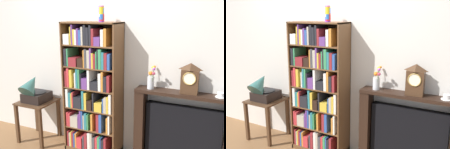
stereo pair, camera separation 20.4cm
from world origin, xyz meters
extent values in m
cube|color=silver|center=(0.14, 0.32, 1.30)|extent=(4.81, 0.08, 2.61)
cube|color=brown|center=(-0.38, 0.10, 0.90)|extent=(0.02, 0.35, 1.81)
cube|color=brown|center=(0.38, 0.10, 0.90)|extent=(0.02, 0.35, 1.81)
cube|color=#4C311C|center=(0.00, 0.27, 0.90)|extent=(0.77, 0.01, 1.81)
cube|color=brown|center=(0.00, 0.10, 1.80)|extent=(0.77, 0.35, 0.02)
cube|color=brown|center=(0.00, 0.10, 0.03)|extent=(0.77, 0.35, 0.06)
cube|color=maroon|center=(-0.33, 0.05, 0.17)|extent=(0.02, 0.24, 0.23)
cube|color=#B2A893|center=(-0.31, 0.06, 0.16)|extent=(0.02, 0.24, 0.21)
cube|color=gold|center=(-0.29, 0.05, 0.17)|extent=(0.02, 0.23, 0.22)
cube|color=maroon|center=(-0.26, 0.09, 0.17)|extent=(0.03, 0.31, 0.22)
cube|color=#2D519E|center=(-0.23, 0.07, 0.16)|extent=(0.02, 0.27, 0.21)
cube|color=orange|center=(-0.21, 0.08, 0.17)|extent=(0.02, 0.28, 0.22)
cube|color=#C63338|center=(-0.15, 0.07, 0.14)|extent=(0.08, 0.26, 0.16)
cube|color=#424247|center=(-0.08, 0.08, 0.16)|extent=(0.02, 0.28, 0.19)
cube|color=maroon|center=(-0.05, 0.08, 0.18)|extent=(0.04, 0.29, 0.24)
cube|color=white|center=(0.00, 0.06, 0.19)|extent=(0.04, 0.25, 0.26)
cube|color=#B2A893|center=(0.04, 0.07, 0.19)|extent=(0.03, 0.27, 0.25)
cube|color=#424247|center=(0.07, 0.08, 0.16)|extent=(0.03, 0.29, 0.21)
cube|color=#C63338|center=(0.12, 0.08, 0.17)|extent=(0.03, 0.29, 0.21)
cube|color=#388E56|center=(0.15, 0.05, 0.17)|extent=(0.03, 0.24, 0.22)
cube|color=#2D519E|center=(0.18, 0.06, 0.17)|extent=(0.02, 0.25, 0.22)
cube|color=black|center=(0.21, 0.07, 0.16)|extent=(0.04, 0.27, 0.20)
cube|color=maroon|center=(0.25, 0.07, 0.17)|extent=(0.03, 0.26, 0.22)
cube|color=brown|center=(0.00, 0.10, 0.36)|extent=(0.73, 0.33, 0.02)
cube|color=#C63338|center=(-0.33, 0.07, 0.47)|extent=(0.02, 0.27, 0.21)
cube|color=#C63338|center=(-0.30, 0.06, 0.46)|extent=(0.02, 0.25, 0.20)
cube|color=#B2A893|center=(-0.23, 0.07, 0.45)|extent=(0.12, 0.26, 0.16)
cube|color=#663884|center=(-0.15, 0.06, 0.47)|extent=(0.02, 0.25, 0.20)
cube|color=#663884|center=(-0.13, 0.07, 0.49)|extent=(0.02, 0.27, 0.26)
cube|color=#2D519E|center=(-0.10, 0.09, 0.50)|extent=(0.02, 0.30, 0.26)
cube|color=#B2A893|center=(-0.07, 0.06, 0.47)|extent=(0.02, 0.24, 0.20)
cube|color=teal|center=(-0.04, 0.07, 0.48)|extent=(0.03, 0.28, 0.23)
cube|color=#388E56|center=(-0.01, 0.09, 0.48)|extent=(0.02, 0.30, 0.22)
cube|color=orange|center=(0.05, 0.06, 0.48)|extent=(0.03, 0.25, 0.24)
cube|color=maroon|center=(0.14, 0.08, 0.49)|extent=(0.04, 0.29, 0.24)
cube|color=#2D519E|center=(0.18, 0.07, 0.49)|extent=(0.04, 0.26, 0.25)
cube|color=orange|center=(0.28, 0.07, 0.48)|extent=(0.02, 0.27, 0.22)
cube|color=white|center=(0.31, 0.07, 0.49)|extent=(0.02, 0.27, 0.25)
cube|color=brown|center=(0.00, 0.10, 0.65)|extent=(0.73, 0.33, 0.02)
cube|color=white|center=(-0.33, 0.07, 0.78)|extent=(0.04, 0.26, 0.26)
cube|color=teal|center=(-0.28, 0.06, 0.76)|extent=(0.03, 0.25, 0.21)
cube|color=gold|center=(-0.26, 0.07, 0.76)|extent=(0.02, 0.27, 0.20)
cube|color=#C63338|center=(-0.24, 0.06, 0.77)|extent=(0.02, 0.24, 0.22)
cube|color=black|center=(-0.16, 0.07, 0.73)|extent=(0.12, 0.27, 0.16)
cube|color=teal|center=(-0.08, 0.08, 0.78)|extent=(0.03, 0.28, 0.26)
cube|color=gold|center=(-0.04, 0.08, 0.77)|extent=(0.03, 0.29, 0.23)
cube|color=black|center=(0.02, 0.05, 0.72)|extent=(0.07, 0.23, 0.13)
cube|color=black|center=(0.08, 0.08, 0.78)|extent=(0.02, 0.28, 0.24)
cube|color=gold|center=(0.15, 0.07, 0.72)|extent=(0.11, 0.26, 0.12)
cube|color=#2D519E|center=(0.22, 0.08, 0.75)|extent=(0.02, 0.29, 0.19)
cube|color=#B2A893|center=(0.25, 0.08, 0.76)|extent=(0.04, 0.30, 0.21)
cube|color=gold|center=(0.29, 0.08, 0.77)|extent=(0.03, 0.28, 0.22)
cube|color=white|center=(0.32, 0.06, 0.78)|extent=(0.03, 0.25, 0.26)
cube|color=brown|center=(0.00, 0.10, 0.93)|extent=(0.73, 0.33, 0.02)
cube|color=maroon|center=(-0.33, 0.08, 1.05)|extent=(0.02, 0.29, 0.22)
cube|color=#C63338|center=(-0.30, 0.07, 1.07)|extent=(0.03, 0.26, 0.26)
cube|color=gold|center=(-0.25, 0.08, 1.06)|extent=(0.04, 0.29, 0.24)
cube|color=white|center=(-0.18, 0.08, 1.05)|extent=(0.02, 0.28, 0.21)
cube|color=teal|center=(-0.16, 0.06, 1.07)|extent=(0.02, 0.24, 0.26)
cube|color=#388E56|center=(-0.13, 0.07, 1.07)|extent=(0.02, 0.27, 0.26)
cube|color=black|center=(-0.10, 0.08, 1.04)|extent=(0.02, 0.28, 0.20)
cube|color=#663884|center=(-0.05, 0.05, 1.02)|extent=(0.08, 0.22, 0.14)
cube|color=white|center=(0.02, 0.07, 1.07)|extent=(0.03, 0.26, 0.26)
cube|color=black|center=(0.09, 0.05, 1.00)|extent=(0.11, 0.22, 0.11)
cube|color=white|center=(0.18, 0.07, 1.06)|extent=(0.04, 0.26, 0.23)
cube|color=orange|center=(0.22, 0.08, 1.07)|extent=(0.03, 0.28, 0.26)
cube|color=black|center=(0.25, 0.07, 1.04)|extent=(0.04, 0.26, 0.20)
cube|color=maroon|center=(0.30, 0.07, 1.05)|extent=(0.04, 0.26, 0.21)
cube|color=brown|center=(0.00, 0.10, 1.22)|extent=(0.73, 0.33, 0.02)
cube|color=black|center=(-0.33, 0.08, 1.35)|extent=(0.04, 0.29, 0.23)
cube|color=#388E56|center=(-0.29, 0.08, 1.35)|extent=(0.02, 0.28, 0.23)
cube|color=maroon|center=(-0.22, 0.04, 1.29)|extent=(0.12, 0.20, 0.12)
cube|color=black|center=(-0.10, 0.06, 1.29)|extent=(0.08, 0.25, 0.12)
cube|color=orange|center=(-0.04, 0.09, 1.35)|extent=(0.02, 0.30, 0.23)
cube|color=#424247|center=(-0.02, 0.06, 1.35)|extent=(0.03, 0.25, 0.24)
cube|color=#B2A893|center=(0.02, 0.06, 1.35)|extent=(0.04, 0.24, 0.23)
cube|color=#663884|center=(0.05, 0.07, 1.36)|extent=(0.02, 0.27, 0.26)
cube|color=gold|center=(0.08, 0.08, 1.33)|extent=(0.02, 0.29, 0.20)
cube|color=maroon|center=(0.11, 0.07, 1.33)|extent=(0.03, 0.27, 0.19)
cube|color=#388E56|center=(0.14, 0.07, 1.34)|extent=(0.02, 0.27, 0.22)
cube|color=black|center=(0.16, 0.07, 1.36)|extent=(0.02, 0.27, 0.25)
cube|color=#388E56|center=(0.19, 0.07, 1.36)|extent=(0.04, 0.27, 0.25)
cube|color=teal|center=(0.23, 0.08, 1.34)|extent=(0.03, 0.29, 0.22)
cube|color=maroon|center=(0.26, 0.07, 1.34)|extent=(0.04, 0.26, 0.21)
cube|color=#2D519E|center=(0.31, 0.07, 1.33)|extent=(0.04, 0.28, 0.20)
cube|color=brown|center=(0.00, 0.10, 1.51)|extent=(0.73, 0.33, 0.02)
cube|color=white|center=(-0.30, 0.04, 1.59)|extent=(0.09, 0.20, 0.13)
cube|color=gold|center=(-0.23, 0.07, 1.64)|extent=(0.02, 0.26, 0.23)
cube|color=#663884|center=(-0.21, 0.08, 1.65)|extent=(0.02, 0.30, 0.25)
cube|color=gold|center=(-0.18, 0.07, 1.62)|extent=(0.02, 0.27, 0.20)
cube|color=white|center=(-0.16, 0.07, 1.62)|extent=(0.03, 0.27, 0.19)
cube|color=#663884|center=(-0.13, 0.08, 1.63)|extent=(0.02, 0.29, 0.21)
cube|color=#2D519E|center=(-0.10, 0.08, 1.62)|extent=(0.03, 0.28, 0.19)
cube|color=#B2A893|center=(-0.06, 0.09, 1.64)|extent=(0.03, 0.31, 0.23)
cube|color=black|center=(-0.02, 0.07, 1.65)|extent=(0.03, 0.26, 0.25)
cube|color=black|center=(0.01, 0.07, 1.63)|extent=(0.04, 0.26, 0.23)
cube|color=black|center=(0.05, 0.06, 1.65)|extent=(0.03, 0.25, 0.25)
cube|color=maroon|center=(0.09, 0.08, 1.63)|extent=(0.03, 0.28, 0.21)
cube|color=#663884|center=(0.15, 0.04, 1.58)|extent=(0.08, 0.20, 0.11)
cube|color=white|center=(0.22, 0.08, 1.62)|extent=(0.04, 0.28, 0.20)
cube|color=orange|center=(0.26, 0.06, 1.63)|extent=(0.03, 0.25, 0.22)
cylinder|color=purple|center=(0.14, 0.10, 1.85)|extent=(0.07, 0.07, 0.09)
cylinder|color=red|center=(0.14, 0.10, 1.87)|extent=(0.07, 0.07, 0.09)
cylinder|color=blue|center=(0.14, 0.10, 1.89)|extent=(0.07, 0.07, 0.09)
cylinder|color=red|center=(0.14, 0.10, 1.90)|extent=(0.07, 0.07, 0.09)
cylinder|color=white|center=(0.14, 0.10, 1.92)|extent=(0.07, 0.07, 0.09)
cylinder|color=blue|center=(0.14, 0.10, 1.93)|extent=(0.07, 0.07, 0.09)
cylinder|color=yellow|center=(0.14, 0.10, 1.95)|extent=(0.07, 0.07, 0.09)
cylinder|color=pink|center=(0.14, 0.10, 1.97)|extent=(0.07, 0.07, 0.09)
cube|color=#472D1C|center=(-0.92, 0.03, 0.62)|extent=(0.50, 0.50, 0.02)
cube|color=#472D1C|center=(-1.14, -0.19, 0.30)|extent=(0.04, 0.04, 0.61)
cube|color=#472D1C|center=(-0.71, -0.19, 0.30)|extent=(0.04, 0.04, 0.61)
cube|color=#472D1C|center=(-1.14, 0.25, 0.30)|extent=(0.04, 0.04, 0.61)
cube|color=#472D1C|center=(-0.71, 0.25, 0.30)|extent=(0.04, 0.04, 0.61)
cube|color=black|center=(-0.92, 0.03, 0.69)|extent=(0.34, 0.34, 0.13)
cylinder|color=black|center=(-0.92, 0.03, 0.77)|extent=(0.29, 0.29, 0.01)
cylinder|color=#2D605B|center=(-0.92, -0.02, 0.79)|extent=(0.03, 0.03, 0.06)
cone|color=#2D605B|center=(-0.92, -0.08, 0.91)|extent=(0.25, 0.38, 0.37)
cube|color=black|center=(1.21, 0.17, 0.97)|extent=(1.20, 0.22, 0.04)
cube|color=black|center=(0.67, 0.17, 0.48)|extent=(0.12, 0.20, 0.95)
cube|color=black|center=(1.21, 0.20, 0.43)|extent=(0.92, 0.11, 0.76)
cube|color=#472D1C|center=(1.25, 0.17, 1.14)|extent=(0.20, 0.12, 0.29)
pyramid|color=#472D1C|center=(1.25, 0.17, 1.32)|extent=(0.20, 0.12, 0.08)
cylinder|color=silver|center=(1.25, 0.11, 1.19)|extent=(0.14, 0.01, 0.14)
torus|color=#B79347|center=(1.25, 0.11, 1.19)|extent=(0.15, 0.01, 0.15)
cylinder|color=silver|center=(0.78, 0.17, 1.07)|extent=(0.08, 0.08, 0.15)
cylinder|color=#4C753D|center=(0.78, 0.15, 1.11)|extent=(0.02, 0.02, 0.19)
sphere|color=orange|center=(0.79, 0.14, 1.20)|extent=(0.05, 0.05, 0.05)
cylinder|color=#4C753D|center=(0.82, 0.13, 1.14)|extent=(0.04, 0.06, 0.26)
sphere|color=#B24CB7|center=(0.84, 0.10, 1.27)|extent=(0.04, 0.04, 0.04)
cylinder|color=#4C753D|center=(0.81, 0.16, 1.10)|extent=(0.03, 0.03, 0.19)
sphere|color=#EA4275|center=(0.82, 0.15, 1.20)|extent=(0.04, 0.04, 0.04)
cylinder|color=#4C753D|center=(0.80, 0.21, 1.14)|extent=(0.03, 0.07, 0.26)
sphere|color=orange|center=(0.81, 0.24, 1.27)|extent=(0.03, 0.03, 0.03)
cylinder|color=#4C753D|center=(0.80, 0.16, 1.14)|extent=(0.05, 0.06, 0.26)
sphere|color=yellow|center=(0.83, 0.13, 1.27)|extent=(0.04, 0.04, 0.04)
cylinder|color=#4C753D|center=(0.78, 0.18, 1.14)|extent=(0.03, 0.05, 0.25)
sphere|color=yellow|center=(0.80, 0.21, 1.26)|extent=(0.04, 0.04, 0.04)
cylinder|color=white|center=(1.60, 0.17, 1.00)|extent=(0.12, 0.12, 0.01)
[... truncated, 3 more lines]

